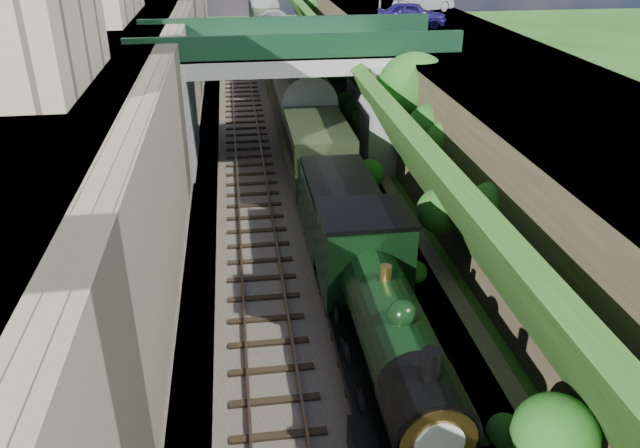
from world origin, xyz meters
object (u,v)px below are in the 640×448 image
(car_silver, at_px, (424,1))
(locomotive, at_px, (385,324))
(tender, at_px, (341,220))
(road_bridge, at_px, (301,87))
(tree, at_px, (415,93))
(car_blue, at_px, (411,14))

(car_silver, bearing_deg, locomotive, 133.66)
(locomotive, height_order, tender, locomotive)
(road_bridge, xyz_separation_m, tree, (4.97, -4.29, 0.57))
(road_bridge, bearing_deg, car_blue, 34.24)
(car_blue, xyz_separation_m, tender, (-6.91, -16.10, -5.33))
(road_bridge, distance_m, car_silver, 14.71)
(car_silver, bearing_deg, tender, 128.25)
(road_bridge, bearing_deg, tree, -40.80)
(car_silver, height_order, tender, car_silver)
(car_silver, relative_size, tender, 0.74)
(tree, relative_size, car_blue, 1.60)
(road_bridge, xyz_separation_m, locomotive, (0.26, -18.58, -2.18))
(road_bridge, height_order, car_silver, car_silver)
(car_blue, height_order, tender, car_blue)
(tree, relative_size, locomotive, 0.65)
(locomotive, bearing_deg, road_bridge, 90.79)
(car_blue, relative_size, locomotive, 0.40)
(tree, height_order, tender, tree)
(tree, xyz_separation_m, car_silver, (4.68, 15.00, 2.34))
(road_bridge, height_order, tender, road_bridge)
(car_blue, bearing_deg, tree, -178.35)
(locomotive, bearing_deg, tree, 71.74)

